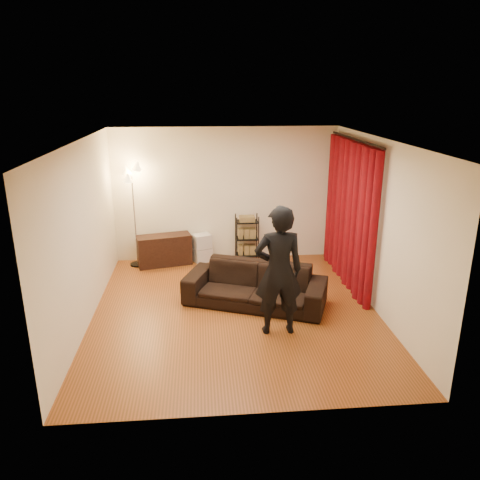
{
  "coord_description": "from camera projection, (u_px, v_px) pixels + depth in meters",
  "views": [
    {
      "loc": [
        -0.52,
        -6.77,
        3.43
      ],
      "look_at": [
        0.1,
        0.3,
        1.1
      ],
      "focal_mm": 35.0,
      "sensor_mm": 36.0,
      "label": 1
    }
  ],
  "objects": [
    {
      "name": "media_cabinet",
      "position": [
        164.0,
        250.0,
        9.39
      ],
      "size": [
        1.12,
        0.64,
        0.62
      ],
      "primitive_type": "cube",
      "rotation": [
        0.0,
        0.0,
        0.24
      ],
      "color": "black",
      "rests_on": "ground"
    },
    {
      "name": "curtain",
      "position": [
        349.0,
        213.0,
        8.36
      ],
      "size": [
        0.22,
        2.65,
        2.55
      ],
      "primitive_type": null,
      "color": "maroon",
      "rests_on": "ground"
    },
    {
      "name": "person",
      "position": [
        279.0,
        271.0,
        6.6
      ],
      "size": [
        0.71,
        0.47,
        1.91
      ],
      "primitive_type": "imported",
      "rotation": [
        0.0,
        0.0,
        3.16
      ],
      "color": "black",
      "rests_on": "ground"
    },
    {
      "name": "wall_back",
      "position": [
        226.0,
        195.0,
        9.47
      ],
      "size": [
        5.0,
        0.0,
        5.0
      ],
      "primitive_type": "plane",
      "rotation": [
        1.57,
        0.0,
        0.0
      ],
      "color": "#F1E6C7",
      "rests_on": "ground"
    },
    {
      "name": "wall_left",
      "position": [
        84.0,
        235.0,
        6.91
      ],
      "size": [
        0.0,
        5.0,
        5.0
      ],
      "primitive_type": "plane",
      "rotation": [
        1.57,
        0.0,
        1.57
      ],
      "color": "#F1E6C7",
      "rests_on": "ground"
    },
    {
      "name": "ceiling",
      "position": [
        235.0,
        140.0,
        6.68
      ],
      "size": [
        5.0,
        5.0,
        0.0
      ],
      "primitive_type": "plane",
      "rotation": [
        3.14,
        0.0,
        0.0
      ],
      "color": "white",
      "rests_on": "ground"
    },
    {
      "name": "storage_boxes",
      "position": [
        202.0,
        248.0,
        9.57
      ],
      "size": [
        0.44,
        0.4,
        0.58
      ],
      "primitive_type": null,
      "rotation": [
        0.0,
        0.0,
        0.43
      ],
      "color": "beige",
      "rests_on": "ground"
    },
    {
      "name": "sofa",
      "position": [
        255.0,
        285.0,
        7.66
      ],
      "size": [
        2.45,
        1.66,
        0.67
      ],
      "primitive_type": "imported",
      "rotation": [
        0.0,
        0.0,
        -0.37
      ],
      "color": "black",
      "rests_on": "ground"
    },
    {
      "name": "wall_front",
      "position": [
        254.0,
        303.0,
        4.73
      ],
      "size": [
        5.0,
        0.0,
        5.0
      ],
      "primitive_type": "plane",
      "rotation": [
        -1.57,
        0.0,
        0.0
      ],
      "color": "#F1E6C7",
      "rests_on": "ground"
    },
    {
      "name": "curtain_rod",
      "position": [
        355.0,
        139.0,
        7.96
      ],
      "size": [
        0.04,
        2.65,
        0.04
      ],
      "primitive_type": "cylinder",
      "rotation": [
        1.57,
        0.0,
        0.0
      ],
      "color": "black",
      "rests_on": "wall_right"
    },
    {
      "name": "floor_lamp",
      "position": [
        134.0,
        217.0,
        9.15
      ],
      "size": [
        0.43,
        0.43,
        2.02
      ],
      "primitive_type": null,
      "rotation": [
        0.0,
        0.0,
        0.19
      ],
      "color": "silver",
      "rests_on": "ground"
    },
    {
      "name": "wire_shelf",
      "position": [
        247.0,
        238.0,
        9.56
      ],
      "size": [
        0.49,
        0.39,
        0.97
      ],
      "primitive_type": null,
      "rotation": [
        0.0,
        0.0,
        -0.19
      ],
      "color": "black",
      "rests_on": "ground"
    },
    {
      "name": "floor",
      "position": [
        235.0,
        311.0,
        7.52
      ],
      "size": [
        5.0,
        5.0,
        0.0
      ],
      "primitive_type": "plane",
      "color": "#984B1F",
      "rests_on": "ground"
    },
    {
      "name": "wall_right",
      "position": [
        379.0,
        227.0,
        7.29
      ],
      "size": [
        0.0,
        5.0,
        5.0
      ],
      "primitive_type": "plane",
      "rotation": [
        1.57,
        0.0,
        -1.57
      ],
      "color": "#F1E6C7",
      "rests_on": "ground"
    }
  ]
}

